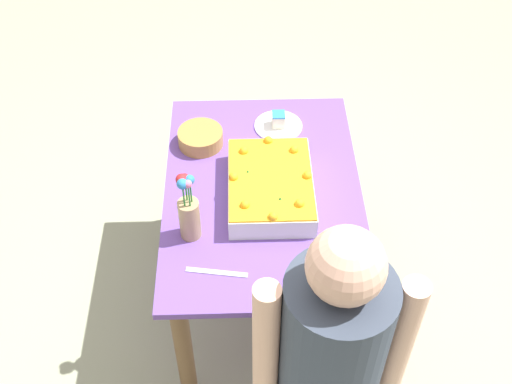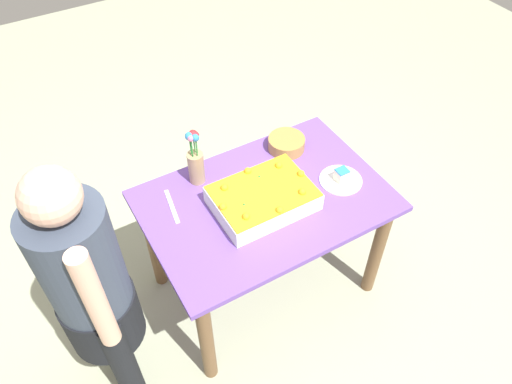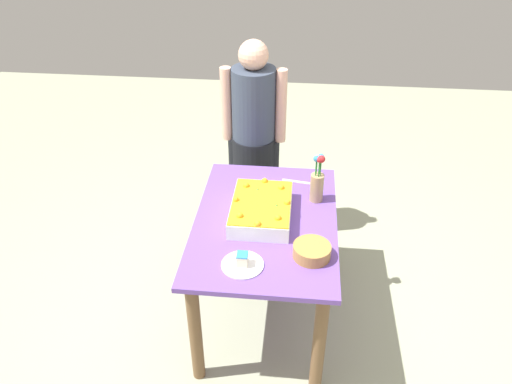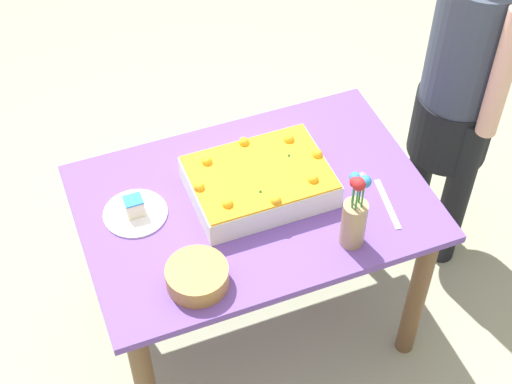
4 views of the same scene
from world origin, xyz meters
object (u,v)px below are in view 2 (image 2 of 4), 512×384
(flower_vase, at_px, (196,162))
(person_standing, at_px, (92,290))
(fruit_bowl, at_px, (287,143))
(serving_plate_with_slice, at_px, (341,178))
(cake_knife, at_px, (172,206))
(sheet_cake, at_px, (263,198))

(flower_vase, distance_m, person_standing, 0.80)
(fruit_bowl, height_order, person_standing, person_standing)
(serving_plate_with_slice, distance_m, cake_knife, 0.85)
(sheet_cake, bearing_deg, serving_plate_with_slice, -7.54)
(serving_plate_with_slice, height_order, person_standing, person_standing)
(serving_plate_with_slice, bearing_deg, person_standing, -176.53)
(sheet_cake, distance_m, flower_vase, 0.38)
(serving_plate_with_slice, xyz_separation_m, flower_vase, (-0.62, 0.37, 0.11))
(flower_vase, distance_m, fruit_bowl, 0.52)
(flower_vase, xyz_separation_m, fruit_bowl, (0.52, -0.02, -0.09))
(sheet_cake, height_order, person_standing, person_standing)
(cake_knife, bearing_deg, serving_plate_with_slice, -99.41)
(serving_plate_with_slice, xyz_separation_m, fruit_bowl, (-0.10, 0.34, 0.02))
(sheet_cake, distance_m, person_standing, 0.87)
(fruit_bowl, bearing_deg, sheet_cake, -137.77)
(cake_knife, height_order, fruit_bowl, fruit_bowl)
(fruit_bowl, bearing_deg, cake_knife, -173.66)
(fruit_bowl, bearing_deg, flower_vase, 177.54)
(cake_knife, bearing_deg, flower_vase, -52.74)
(flower_vase, height_order, fruit_bowl, flower_vase)
(flower_vase, bearing_deg, sheet_cake, -57.55)
(fruit_bowl, bearing_deg, serving_plate_with_slice, -73.08)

